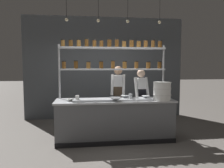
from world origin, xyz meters
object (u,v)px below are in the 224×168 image
object	(u,v)px
prep_bowl_near_right	(116,99)
serving_cup_front	(77,98)
prep_bowl_center_front	(70,100)
prep_bowl_center_back	(146,97)
prep_bowl_near_left	(125,97)
chef_left	(118,94)
chef_center	(141,96)
serving_cup_by_board	(130,96)
spice_shelf_unit	(113,59)
container_stack	(162,91)

from	to	relation	value
prep_bowl_near_right	serving_cup_front	world-z (taller)	serving_cup_front
prep_bowl_center_front	serving_cup_front	size ratio (longest dim) A/B	1.77
prep_bowl_center_back	prep_bowl_near_right	size ratio (longest dim) A/B	0.64
prep_bowl_near_left	serving_cup_front	xyz separation A→B (m)	(-1.12, -0.16, 0.02)
prep_bowl_near_left	prep_bowl_near_right	world-z (taller)	prep_bowl_near_right
chef_left	chef_center	size ratio (longest dim) A/B	1.05
chef_center	serving_cup_by_board	distance (m)	0.59
chef_left	serving_cup_by_board	distance (m)	0.60
prep_bowl_center_front	prep_bowl_near_left	bearing A→B (deg)	14.66
spice_shelf_unit	prep_bowl_center_front	size ratio (longest dim) A/B	14.80
prep_bowl_near_left	container_stack	bearing A→B (deg)	-33.83
chef_left	prep_bowl_center_front	xyz separation A→B (m)	(-1.16, -0.74, -0.02)
chef_left	prep_bowl_near_right	distance (m)	0.89
prep_bowl_center_front	prep_bowl_near_right	bearing A→B (deg)	-7.11
prep_bowl_center_front	serving_cup_front	world-z (taller)	serving_cup_front
prep_bowl_center_front	serving_cup_by_board	xyz separation A→B (m)	(1.36, 0.18, 0.03)
container_stack	prep_bowl_near_left	xyz separation A→B (m)	(-0.73, 0.49, -0.17)
chef_center	prep_bowl_center_back	xyz separation A→B (m)	(0.01, -0.40, 0.04)
spice_shelf_unit	prep_bowl_center_front	bearing A→B (deg)	-158.37
chef_center	prep_bowl_near_right	distance (m)	1.07
chef_left	prep_bowl_near_right	xyz separation A→B (m)	(-0.19, -0.87, -0.00)
container_stack	serving_cup_by_board	xyz separation A→B (m)	(-0.63, 0.34, -0.15)
chef_center	prep_bowl_center_back	bearing A→B (deg)	-93.26
serving_cup_front	serving_cup_by_board	bearing A→B (deg)	0.24
prep_bowl_near_right	chef_left	bearing A→B (deg)	77.47
spice_shelf_unit	serving_cup_front	size ratio (longest dim) A/B	26.20
serving_cup_front	chef_center	bearing A→B (deg)	16.14
prep_bowl_center_front	container_stack	bearing A→B (deg)	-4.60
chef_left	prep_bowl_near_left	world-z (taller)	chef_left
chef_center	prep_bowl_near_left	bearing A→B (deg)	-151.77
spice_shelf_unit	container_stack	size ratio (longest dim) A/B	6.26
chef_center	container_stack	world-z (taller)	chef_center
prep_bowl_center_back	prep_bowl_center_front	bearing A→B (deg)	-172.40
chef_left	container_stack	bearing A→B (deg)	-33.66
prep_bowl_center_front	prep_bowl_near_right	distance (m)	0.97
prep_bowl_near_left	serving_cup_by_board	size ratio (longest dim) A/B	1.89
container_stack	spice_shelf_unit	bearing A→B (deg)	151.16
chef_left	prep_bowl_center_front	bearing A→B (deg)	-133.48
serving_cup_by_board	prep_bowl_near_left	bearing A→B (deg)	122.78
spice_shelf_unit	chef_center	distance (m)	1.21
prep_bowl_near_left	prep_bowl_center_front	distance (m)	1.30
prep_bowl_center_front	prep_bowl_center_back	distance (m)	1.75
serving_cup_by_board	serving_cup_front	bearing A→B (deg)	-179.76
spice_shelf_unit	chef_left	xyz separation A→B (m)	(0.17, 0.35, -0.87)
serving_cup_front	prep_bowl_center_back	bearing A→B (deg)	2.15
chef_center	serving_cup_by_board	bearing A→B (deg)	-133.74
chef_center	prep_bowl_near_right	size ratio (longest dim) A/B	5.33
prep_bowl_near_right	serving_cup_by_board	distance (m)	0.49
prep_bowl_near_right	serving_cup_front	distance (m)	0.88
chef_left	prep_bowl_near_left	bearing A→B (deg)	-62.65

